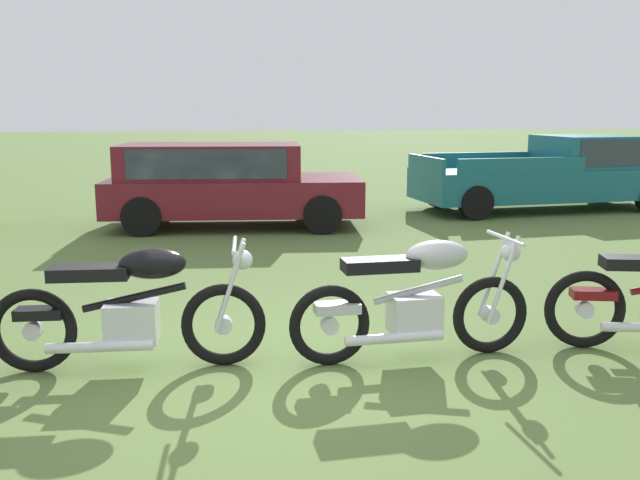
% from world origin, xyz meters
% --- Properties ---
extents(ground_plane, '(120.00, 120.00, 0.00)m').
position_xyz_m(ground_plane, '(0.00, 0.00, 0.00)').
color(ground_plane, '#567038').
extents(motorcycle_black, '(2.14, 0.64, 1.02)m').
position_xyz_m(motorcycle_black, '(-1.06, 0.19, 0.49)').
color(motorcycle_black, black).
rests_on(motorcycle_black, ground).
extents(motorcycle_silver, '(2.04, 0.64, 1.02)m').
position_xyz_m(motorcycle_silver, '(1.19, 0.05, 0.49)').
color(motorcycle_silver, black).
rests_on(motorcycle_silver, ground).
extents(car_burgundy, '(4.47, 2.28, 1.43)m').
position_xyz_m(car_burgundy, '(-0.18, 6.89, 0.84)').
color(car_burgundy, maroon).
rests_on(car_burgundy, ground).
extents(pickup_truck_teal, '(5.32, 2.23, 1.49)m').
position_xyz_m(pickup_truck_teal, '(6.51, 7.87, 0.75)').
color(pickup_truck_teal, '#19606B').
rests_on(pickup_truck_teal, ground).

